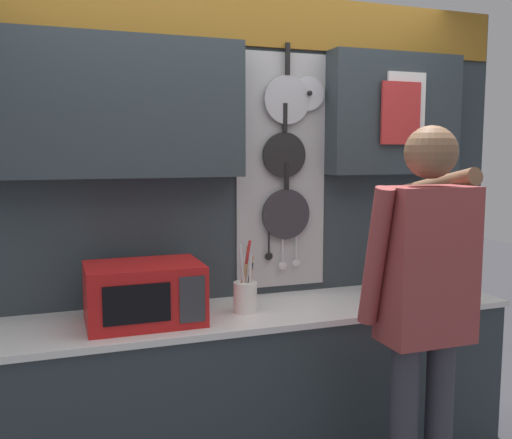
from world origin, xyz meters
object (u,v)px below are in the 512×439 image
at_px(microwave, 144,293).
at_px(person, 424,295).
at_px(utensil_crock, 245,294).
at_px(knife_block, 417,278).

height_order(microwave, person, person).
bearing_deg(utensil_crock, person, -43.59).
height_order(knife_block, utensil_crock, utensil_crock).
xyz_separation_m(microwave, utensil_crock, (0.49, 0.00, -0.05)).
bearing_deg(person, knife_block, 56.92).
bearing_deg(person, microwave, 152.16).
xyz_separation_m(utensil_crock, person, (0.60, -0.58, 0.08)).
bearing_deg(microwave, person, -27.84).
relative_size(microwave, person, 0.29).
bearing_deg(utensil_crock, microwave, -179.98).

